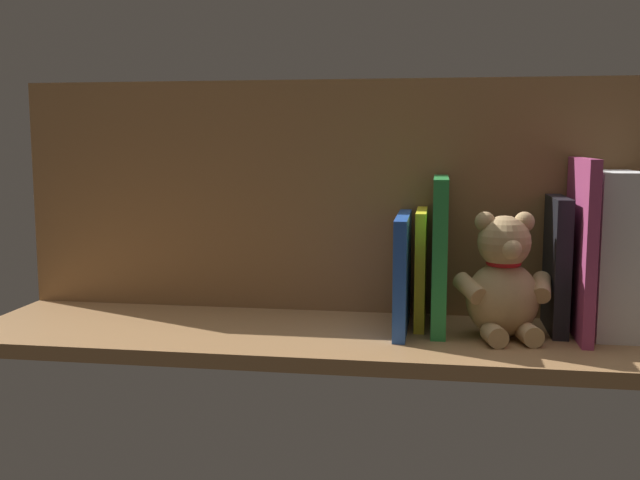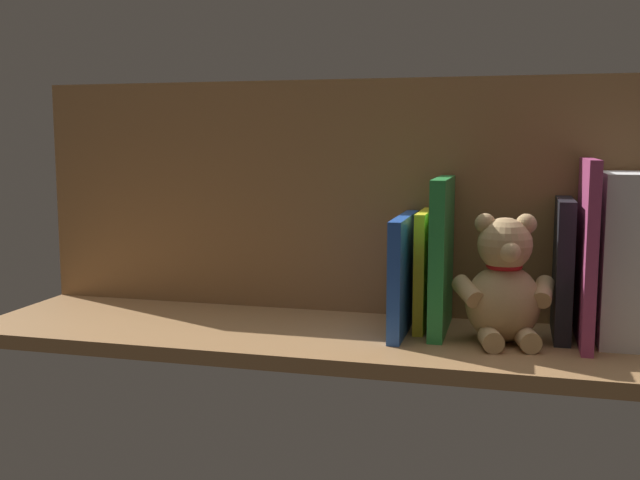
{
  "view_description": "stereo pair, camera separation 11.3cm",
  "coord_description": "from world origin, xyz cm",
  "views": [
    {
      "loc": [
        -17.66,
        110.95,
        29.03
      ],
      "look_at": [
        0.0,
        0.0,
        13.9
      ],
      "focal_mm": 41.92,
      "sensor_mm": 36.0,
      "label": 1
    },
    {
      "loc": [
        -28.74,
        108.61,
        29.03
      ],
      "look_at": [
        0.0,
        0.0,
        13.9
      ],
      "focal_mm": 41.92,
      "sensor_mm": 36.0,
      "label": 2
    }
  ],
  "objects": [
    {
      "name": "shelf_back_panel",
      "position": [
        0.0,
        -13.27,
        19.43
      ],
      "size": [
        107.64,
        1.5,
        38.87
      ],
      "primitive_type": "cube",
      "color": "#996B40",
      "rests_on": "ground_plane"
    },
    {
      "name": "book_3",
      "position": [
        -15.15,
        -5.64,
        9.09
      ],
      "size": [
        1.58,
        12.95,
        18.17
      ],
      "primitive_type": "cube",
      "color": "yellow",
      "rests_on": "ground_plane"
    },
    {
      "name": "teddy_bear",
      "position": [
        -27.37,
        0.12,
        8.19
      ],
      "size": [
        14.72,
        13.52,
        18.61
      ],
      "rotation": [
        0.0,
        0.0,
        0.23
      ],
      "color": "tan",
      "rests_on": "ground_plane"
    },
    {
      "name": "book_0",
      "position": [
        -38.6,
        -3.14,
        13.19
      ],
      "size": [
        1.63,
        17.96,
        26.38
      ],
      "primitive_type": "cube",
      "color": "#B23F72",
      "rests_on": "ground_plane"
    },
    {
      "name": "book_1",
      "position": [
        -35.63,
        -5.31,
        10.25
      ],
      "size": [
        2.34,
        13.62,
        20.49
      ],
      "primitive_type": "cube",
      "color": "black",
      "rests_on": "ground_plane"
    },
    {
      "name": "dictionary_thick_white",
      "position": [
        -43.59,
        -4.84,
        12.21
      ],
      "size": [
        6.4,
        14.36,
        24.42
      ],
      "primitive_type": "cube",
      "color": "white",
      "rests_on": "ground_plane"
    },
    {
      "name": "ground_plane",
      "position": [
        0.0,
        0.0,
        -1.1
      ],
      "size": [
        107.64,
        31.04,
        2.2
      ],
      "primitive_type": "cube",
      "color": "#A87A4C"
    },
    {
      "name": "book_4",
      "position": [
        -12.43,
        -2.58,
        8.83
      ],
      "size": [
        1.89,
        19.08,
        17.66
      ],
      "primitive_type": "cube",
      "color": "blue",
      "rests_on": "ground_plane"
    },
    {
      "name": "book_2",
      "position": [
        -18.02,
        -3.83,
        11.7
      ],
      "size": [
        2.27,
        16.57,
        23.41
      ],
      "primitive_type": "cube",
      "rotation": [
        0.0,
        -0.0,
        0.0
      ],
      "color": "green",
      "rests_on": "ground_plane"
    }
  ]
}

